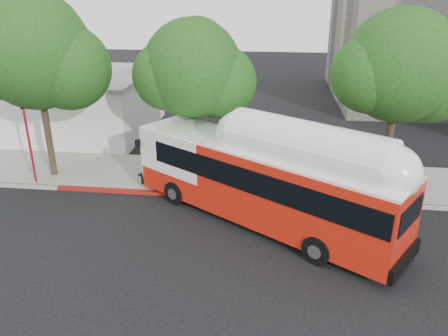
{
  "coord_description": "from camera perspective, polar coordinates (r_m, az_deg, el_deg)",
  "views": [
    {
      "loc": [
        3.19,
        -15.89,
        9.84
      ],
      "look_at": [
        0.95,
        3.0,
        2.01
      ],
      "focal_mm": 35.0,
      "sensor_mm": 36.0,
      "label": 1
    }
  ],
  "objects": [
    {
      "name": "transit_bus",
      "position": [
        19.29,
        5.03,
        -1.99
      ],
      "size": [
        12.84,
        9.62,
        4.09
      ],
      "rotation": [
        0.0,
        0.0,
        -0.59
      ],
      "color": "red",
      "rests_on": "ground"
    },
    {
      "name": "ground",
      "position": [
        18.96,
        -3.98,
        -8.95
      ],
      "size": [
        120.0,
        120.0,
        0.0
      ],
      "primitive_type": "plane",
      "color": "black",
      "rests_on": "ground"
    },
    {
      "name": "curb_strip",
      "position": [
        22.3,
        -2.17,
        -3.61
      ],
      "size": [
        60.0,
        0.3,
        0.15
      ],
      "primitive_type": "cube",
      "color": "gray",
      "rests_on": "ground"
    },
    {
      "name": "low_commercial_bldg",
      "position": [
        35.33,
        -22.81,
        8.07
      ],
      "size": [
        16.2,
        10.2,
        4.25
      ],
      "color": "silver",
      "rests_on": "ground"
    },
    {
      "name": "street_tree_mid",
      "position": [
        22.62,
        -3.06,
        12.33
      ],
      "size": [
        5.75,
        5.0,
        8.62
      ],
      "color": "#2D2116",
      "rests_on": "ground"
    },
    {
      "name": "sidewalk",
      "position": [
        24.64,
        -1.25,
        -0.98
      ],
      "size": [
        60.0,
        5.0,
        0.15
      ],
      "primitive_type": "cube",
      "color": "gray",
      "rests_on": "ground"
    },
    {
      "name": "street_tree_left",
      "position": [
        24.65,
        -22.32,
        13.23
      ],
      "size": [
        6.67,
        5.8,
        9.74
      ],
      "color": "#2D2116",
      "rests_on": "ground"
    },
    {
      "name": "street_tree_right",
      "position": [
        22.91,
        22.98,
        11.65
      ],
      "size": [
        6.21,
        5.4,
        9.18
      ],
      "color": "#2D2116",
      "rests_on": "ground"
    },
    {
      "name": "red_curb_segment",
      "position": [
        22.92,
        -9.61,
        -3.17
      ],
      "size": [
        10.0,
        0.32,
        0.16
      ],
      "primitive_type": "cube",
      "color": "maroon",
      "rests_on": "ground"
    },
    {
      "name": "signal_pole",
      "position": [
        25.06,
        -24.05,
        2.87
      ],
      "size": [
        0.13,
        0.42,
        4.48
      ],
      "color": "#A9121F",
      "rests_on": "ground"
    }
  ]
}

